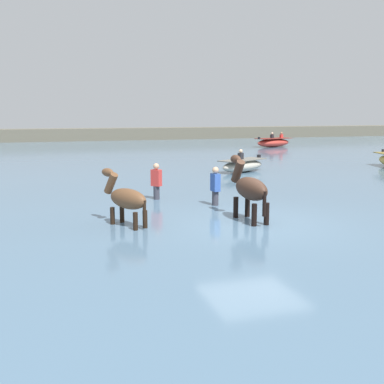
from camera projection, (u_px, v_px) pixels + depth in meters
The scene contains 9 objects.
ground_plane at pixel (253, 238), 12.38m from camera, with size 120.00×120.00×0.00m, color #666051.
water_surface at pixel (162, 179), 21.74m from camera, with size 90.00×90.00×0.43m, color slate.
horse_lead_dark_bay at pixel (250, 190), 12.35m from camera, with size 0.60×1.94×2.11m.
horse_trailing_bay at pixel (126, 200), 11.81m from camera, with size 1.10×1.61×1.84m.
boat_far_inshore at pixel (273, 142), 39.02m from camera, with size 3.55×2.16×1.20m.
boat_mid_outer at pixel (243, 165), 22.67m from camera, with size 2.93×2.25×1.08m.
person_onlooker_left at pixel (215, 191), 14.45m from camera, with size 0.24×0.34×1.63m.
person_onlooker_right at pixel (156, 186), 15.46m from camera, with size 0.36×0.37×1.63m.
far_shoreline at pixel (95, 136), 48.15m from camera, with size 80.00×2.40×1.67m, color #605B4C.
Camera 1 is at (-5.16, -10.95, 3.27)m, focal length 44.00 mm.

